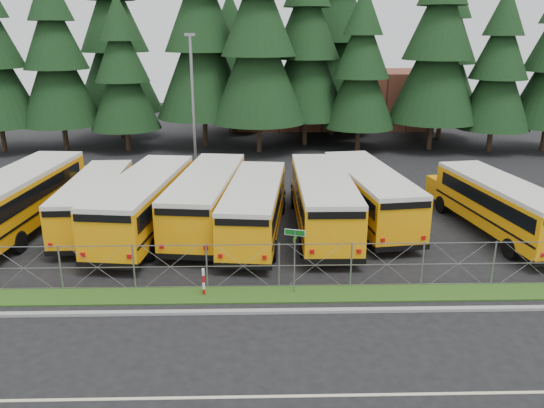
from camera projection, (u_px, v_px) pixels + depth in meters
The scene contains 29 objects.
ground at pixel (301, 277), 23.25m from camera, with size 120.00×120.00×0.00m, color black.
curb at pixel (307, 311), 20.29m from camera, with size 50.00×0.25×0.12m, color gray.
grass_verge at pixel (304, 294), 21.63m from camera, with size 50.00×1.40×0.06m, color #274E16.
road_lane_line at pixel (322, 396), 15.65m from camera, with size 50.00×0.12×0.01m, color beige.
chainlink_fence at pixel (303, 265), 21.99m from camera, with size 44.00×0.10×2.00m, color gray, non-canonical shape.
brick_building at pixel (327, 98), 60.48m from camera, with size 22.00×10.00×6.00m, color brown.
bus_0 at pixel (26, 199), 28.70m from camera, with size 2.89×12.24×3.21m, color orange, non-canonical shape.
bus_1 at pixel (97, 203), 28.78m from camera, with size 2.51×10.62×2.79m, color orange, non-canonical shape.
bus_2 at pixel (147, 205), 27.85m from camera, with size 2.85×12.07×3.16m, color orange, non-canonical shape.
bus_3 at pixel (208, 200), 28.67m from camera, with size 2.78×11.80×3.09m, color orange, non-canonical shape.
bus_4 at pixel (255, 209), 27.57m from camera, with size 2.64×11.19×2.93m, color orange, non-canonical shape.
bus_5 at pixel (322, 202), 28.28m from camera, with size 2.83×12.00×3.15m, color orange, non-canonical shape.
bus_6 at pixel (367, 195), 29.56m from camera, with size 2.76×11.68×3.06m, color orange, non-canonical shape.
bus_east at pixel (497, 207), 27.86m from camera, with size 2.63×11.13×2.92m, color orange, non-canonical shape.
street_sign at pixel (295, 248), 21.13m from camera, with size 0.81×0.53×2.81m.
striped_bollard at pixel (204, 282), 21.41m from camera, with size 0.11×0.11×1.20m, color #B20C0C.
light_standard at pixel (193, 103), 36.73m from camera, with size 0.70×0.35×10.14m.
conifer_1 at pixel (56, 60), 45.90m from camera, with size 7.13×7.13×15.76m, color black, non-canonical shape.
conifer_2 at pixel (122, 74), 45.86m from camera, with size 6.09×6.09×13.47m, color black, non-canonical shape.
conifer_3 at pixel (202, 41), 46.73m from camera, with size 8.53×8.53×18.88m, color black, non-canonical shape.
conifer_4 at pixel (258, 45), 44.55m from camera, with size 8.26×8.26×18.28m, color black, non-canonical shape.
conifer_5 at pixel (306, 49), 47.68m from camera, with size 7.88×7.88×17.43m, color black, non-canonical shape.
conifer_6 at pixel (361, 70), 46.01m from camera, with size 6.38×6.38×14.11m, color black, non-canonical shape.
conifer_7 at pixel (438, 50), 45.72m from camera, with size 7.92×7.92×17.51m, color black, non-canonical shape.
conifer_8 at pixel (498, 71), 45.37m from camera, with size 6.36×6.36×14.06m, color black, non-canonical shape.
conifer_10 at pixel (115, 42), 50.72m from camera, with size 8.37×8.37×18.50m, color black, non-canonical shape.
conifer_11 at pixel (231, 64), 54.11m from camera, with size 6.41×6.41×14.18m, color black, non-canonical shape.
conifer_12 at pixel (335, 32), 52.28m from camera, with size 9.24×9.24×20.43m, color black, non-canonical shape.
conifer_13 at pixel (446, 55), 50.65m from camera, with size 7.32×7.32×16.19m, color black, non-canonical shape.
Camera 1 is at (-1.79, -21.08, 10.25)m, focal length 35.00 mm.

